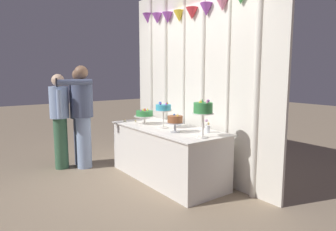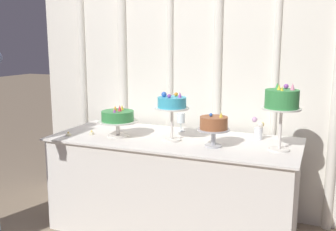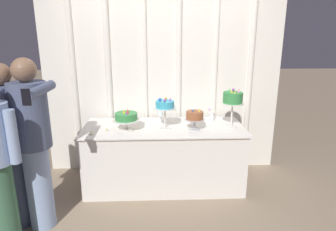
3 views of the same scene
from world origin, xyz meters
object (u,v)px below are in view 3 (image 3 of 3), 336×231
flower_vase (212,116)px  guest_man_dark_suit (10,141)px  cake_table (164,156)px  tealight_near_left (106,130)px  cake_display_midleft (165,106)px  wine_glass (161,113)px  cake_display_rightmost (233,99)px  guest_girl_blue_dress (33,139)px  cake_display_midright (195,116)px  tealight_far_left (91,134)px  cake_display_leftmost (126,118)px

flower_vase → guest_man_dark_suit: bearing=-155.3°
cake_table → tealight_near_left: bearing=-168.9°
cake_table → cake_display_midleft: bearing=-79.8°
wine_glass → guest_man_dark_suit: 1.71m
cake_display_midleft → tealight_near_left: 0.72m
cake_display_midleft → cake_display_rightmost: size_ratio=0.80×
tealight_near_left → cake_table: bearing=11.1°
guest_girl_blue_dress → cake_display_midleft: bearing=30.3°
cake_display_midleft → cake_display_rightmost: 0.79m
flower_vase → guest_man_dark_suit: (-2.04, -0.94, 0.04)m
cake_display_rightmost → flower_vase: 0.41m
cake_display_midright → tealight_near_left: bearing=-179.2°
cake_display_rightmost → guest_man_dark_suit: guest_man_dark_suit is taller
wine_glass → guest_man_dark_suit: size_ratio=0.10×
flower_vase → guest_girl_blue_dress: size_ratio=0.11×
tealight_near_left → wine_glass: bearing=32.1°
cake_display_rightmost → tealight_near_left: cake_display_rightmost is taller
cake_display_midright → wine_glass: size_ratio=1.67×
cake_display_rightmost → guest_man_dark_suit: size_ratio=0.29×
cake_display_midright → wine_glass: bearing=135.6°
cake_table → cake_display_midleft: cake_display_midleft is taller
wine_glass → tealight_near_left: wine_glass is taller
cake_table → cake_display_midleft: size_ratio=5.14×
cake_display_midright → guest_man_dark_suit: 1.88m
tealight_far_left → cake_display_leftmost: bearing=19.6°
tealight_near_left → cake_display_midleft: bearing=5.7°
cake_display_rightmost → wine_glass: size_ratio=3.07×
cake_display_rightmost → wine_glass: 0.91m
cake_display_midright → guest_man_dark_suit: bearing=-160.9°
cake_display_midleft → tealight_near_left: bearing=-174.3°
cake_display_rightmost → tealight_far_left: (-1.59, -0.20, -0.33)m
flower_vase → cake_display_midright: bearing=-128.9°
cake_table → tealight_near_left: (-0.65, -0.13, 0.39)m
cake_table → tealight_far_left: size_ratio=43.31×
cake_table → cake_display_leftmost: (-0.43, -0.10, 0.52)m
cake_table → tealight_far_left: tealight_far_left is taller
guest_girl_blue_dress → tealight_near_left: bearing=49.6°
guest_girl_blue_dress → guest_man_dark_suit: (-0.23, 0.04, -0.03)m
flower_vase → cake_table: bearing=-161.0°
cake_display_rightmost → guest_girl_blue_dress: size_ratio=0.28×
cake_display_midright → cake_display_rightmost: cake_display_rightmost is taller
tealight_near_left → guest_girl_blue_dress: bearing=-130.4°
cake_display_leftmost → cake_display_rightmost: cake_display_rightmost is taller
tealight_far_left → tealight_near_left: bearing=36.7°
cake_display_rightmost → tealight_far_left: size_ratio=10.57×
cake_table → cake_display_midright: bearing=-18.1°
cake_display_midright → flower_vase: cake_display_midright is taller
cake_display_leftmost → cake_display_midleft: (0.44, 0.04, 0.12)m
cake_display_leftmost → tealight_far_left: (-0.37, -0.13, -0.14)m
tealight_near_left → flower_vase: bearing=15.0°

